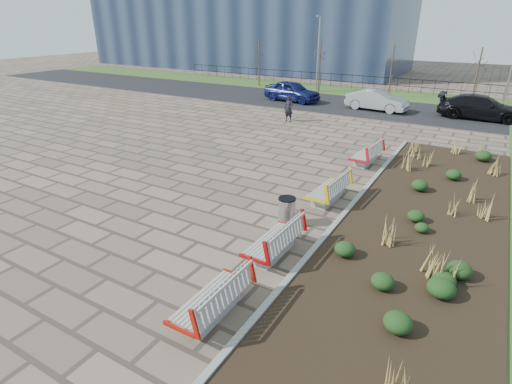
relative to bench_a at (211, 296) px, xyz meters
The scene contains 21 objects.
ground 3.37m from the bench_a, 154.19° to the left, with size 120.00×120.00×0.00m, color #766251.
planting_bed 7.24m from the bench_a, 63.26° to the left, with size 4.50×18.00×0.10m, color black.
planting_curb 6.53m from the bench_a, 81.88° to the left, with size 0.16×18.00×0.15m, color gray.
grass_verge_far 29.61m from the bench_a, 95.82° to the left, with size 80.00×5.00×0.04m, color #33511E.
road 23.65m from the bench_a, 97.29° to the left, with size 80.00×7.00×0.02m, color black.
bench_a is the anchor object (origin of this frame).
bench_b 2.79m from the bench_a, 90.00° to the left, with size 0.90×2.10×1.00m, color #A80B0B, non-canonical shape.
bench_c 6.81m from the bench_a, 90.00° to the left, with size 0.90×2.10×1.00m, color yellow, non-canonical shape.
bench_d 11.39m from the bench_a, 90.00° to the left, with size 0.90×2.10×1.00m, color red, non-canonical shape.
litter_bin 4.54m from the bench_a, 95.66° to the left, with size 0.52×0.52×0.89m, color #B2B2B7.
pedestrian 17.90m from the bench_a, 110.85° to the left, with size 0.58×0.38×1.59m, color black.
car_blue 24.43m from the bench_a, 111.69° to the left, with size 1.78×4.42×1.50m, color #121950.
car_silver 22.82m from the bench_a, 96.40° to the left, with size 1.46×4.17×1.38m, color #929498.
car_black 23.67m from the bench_a, 80.78° to the left, with size 2.06×5.07×1.47m, color black.
tree_a 31.76m from the bench_a, 118.22° to the left, with size 1.40×1.40×4.00m, color #4C3D2D, non-canonical shape.
tree_b 29.40m from the bench_a, 107.85° to the left, with size 1.40×1.40×4.00m, color #4C3D2D, non-canonical shape.
tree_c 28.15m from the bench_a, 96.13° to the left, with size 1.40×1.40×4.00m, color #4C3D2D, non-canonical shape.
tree_d 28.15m from the bench_a, 83.87° to the left, with size 1.40×1.40×4.00m, color #4C3D2D, non-canonical shape.
lamp_west 29.00m from the bench_a, 108.15° to the left, with size 0.24×0.60×6.00m, color gray, non-canonical shape.
railing_fence 31.10m from the bench_a, 95.54° to the left, with size 44.00×0.10×1.20m, color black, non-canonical shape.
building_glass 48.91m from the bench_a, 121.10° to the left, with size 40.00×14.00×15.00m, color #192338.
Camera 1 is at (7.29, -6.85, 5.89)m, focal length 28.00 mm.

